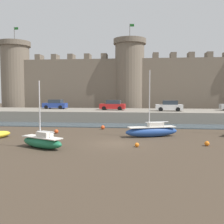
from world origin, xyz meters
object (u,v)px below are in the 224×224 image
Objects in this scene: mooring_buoy_mid_mud at (207,144)px; mooring_buoy_near_shore at (56,131)px; mooring_buoy_near_channel at (137,145)px; car_quay_centre_east at (113,105)px; sailboat_midflat_right at (152,131)px; car_quay_centre_west at (169,106)px; sailboat_midflat_left at (42,141)px; car_quay_west at (55,104)px; mooring_buoy_off_centre at (103,127)px.

mooring_buoy_near_shore is at bearing 160.53° from mooring_buoy_mid_mud.
car_quay_centre_east is (-4.19, 20.78, 2.26)m from mooring_buoy_near_channel.
car_quay_centre_east is (-5.64, 15.56, 1.82)m from sailboat_midflat_right.
car_quay_centre_west reaches higher than mooring_buoy_near_channel.
sailboat_midflat_left is 25.13m from car_quay_west.
car_quay_west is 1.00× the size of car_quay_centre_west.
car_quay_centre_east is at bearing 109.94° from sailboat_midflat_right.
sailboat_midflat_right reaches higher than mooring_buoy_near_shore.
sailboat_midflat_right is at bearing -40.27° from mooring_buoy_off_centre.
car_quay_centre_west reaches higher than mooring_buoy_mid_mud.
mooring_buoy_near_shore is 1.09× the size of mooring_buoy_mid_mud.
mooring_buoy_near_shore is (-10.41, 1.12, -0.40)m from sailboat_midflat_right.
mooring_buoy_near_channel is at bearing -66.87° from mooring_buoy_off_centre.
mooring_buoy_off_centre reaches higher than mooring_buoy_mid_mud.
car_quay_centre_east is 1.00× the size of car_quay_centre_west.
mooring_buoy_near_shore is 18.96m from car_quay_centre_west.
mooring_buoy_near_channel is at bearing -105.53° from sailboat_midflat_right.
mooring_buoy_off_centre is 16.48m from car_quay_west.
car_quay_west is at bearing 133.24° from mooring_buoy_mid_mud.
mooring_buoy_mid_mud is at bearing 9.85° from sailboat_midflat_left.
mooring_buoy_near_channel is 0.09× the size of car_quay_centre_east.
mooring_buoy_mid_mud is 0.10× the size of car_quay_centre_east.
car_quay_west is at bearing 106.02° from sailboat_midflat_left.
mooring_buoy_mid_mud is 22.23m from car_quay_centre_east.
mooring_buoy_near_channel is 10.99m from mooring_buoy_off_centre.
sailboat_midflat_right is at bearing -47.74° from car_quay_west.
sailboat_midflat_left is 12.05× the size of mooring_buoy_near_shore.
sailboat_midflat_left reaches higher than car_quay_centre_west.
car_quay_centre_east is at bearing 71.72° from mooring_buoy_near_shore.
mooring_buoy_mid_mud is at bearing -19.47° from mooring_buoy_near_shore.
mooring_buoy_off_centre reaches higher than mooring_buoy_near_shore.
car_quay_centre_west reaches higher than mooring_buoy_near_shore.
mooring_buoy_near_shore is 0.11× the size of car_quay_centre_east.
sailboat_midflat_right is 23.87m from car_quay_west.
sailboat_midflat_left is 22.38m from car_quay_centre_east.
mooring_buoy_mid_mud is at bearing -62.88° from car_quay_centre_east.
car_quay_centre_west is (8.87, -1.46, 0.00)m from car_quay_centre_east.
car_quay_centre_west is (12.32, 20.58, 1.88)m from sailboat_midflat_left.
mooring_buoy_off_centre is at bearing 39.00° from mooring_buoy_near_shore.
mooring_buoy_near_shore is at bearing 173.84° from sailboat_midflat_right.
mooring_buoy_near_shore reaches higher than mooring_buoy_near_channel.
mooring_buoy_off_centre is 13.62m from mooring_buoy_mid_mud.
mooring_buoy_near_shore is at bearing -108.28° from car_quay_centre_east.
mooring_buoy_mid_mud is (10.21, -9.01, -0.03)m from mooring_buoy_off_centre.
sailboat_midflat_right reaches higher than mooring_buoy_near_channel.
mooring_buoy_mid_mud is (14.85, -5.25, -0.02)m from mooring_buoy_near_shore.
mooring_buoy_mid_mud is 29.93m from car_quay_west.
car_quay_centre_east is at bearing 101.41° from mooring_buoy_near_channel.
mooring_buoy_mid_mud is at bearing -41.45° from mooring_buoy_off_centre.
mooring_buoy_mid_mud is at bearing -42.91° from sailboat_midflat_right.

